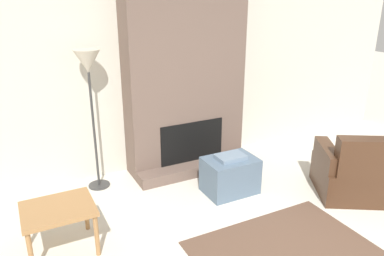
{
  "coord_description": "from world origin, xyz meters",
  "views": [
    {
      "loc": [
        -2.16,
        -1.66,
        2.36
      ],
      "look_at": [
        0.0,
        2.57,
        0.63
      ],
      "focal_mm": 35.0,
      "sensor_mm": 36.0,
      "label": 1
    }
  ],
  "objects_px": {
    "ottoman": "(230,175)",
    "floor_lamp_left": "(88,71)",
    "armchair": "(360,175)",
    "side_table": "(58,213)"
  },
  "relations": [
    {
      "from": "ottoman",
      "to": "floor_lamp_left",
      "type": "bearing_deg",
      "value": 147.94
    },
    {
      "from": "ottoman",
      "to": "armchair",
      "type": "relative_size",
      "value": 0.52
    },
    {
      "from": "floor_lamp_left",
      "to": "armchair",
      "type": "bearing_deg",
      "value": -31.34
    },
    {
      "from": "ottoman",
      "to": "side_table",
      "type": "bearing_deg",
      "value": -173.91
    },
    {
      "from": "armchair",
      "to": "side_table",
      "type": "xyz_separation_m",
      "value": [
        -3.39,
        0.58,
        0.14
      ]
    },
    {
      "from": "ottoman",
      "to": "floor_lamp_left",
      "type": "xyz_separation_m",
      "value": [
        -1.42,
        0.89,
        1.27
      ]
    },
    {
      "from": "armchair",
      "to": "floor_lamp_left",
      "type": "relative_size",
      "value": 0.7
    },
    {
      "from": "floor_lamp_left",
      "to": "ottoman",
      "type": "bearing_deg",
      "value": -32.06
    },
    {
      "from": "ottoman",
      "to": "side_table",
      "type": "relative_size",
      "value": 0.97
    },
    {
      "from": "armchair",
      "to": "side_table",
      "type": "distance_m",
      "value": 3.45
    }
  ]
}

